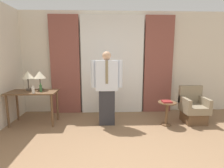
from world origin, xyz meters
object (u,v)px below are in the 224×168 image
at_px(desk, 33,97).
at_px(bottle_near_edge, 33,90).
at_px(armchair, 193,109).
at_px(person, 107,86).
at_px(bottle_by_lamp, 41,88).
at_px(side_table, 167,109).
at_px(table_lamp_right, 40,76).
at_px(book, 167,102).
at_px(table_lamp_left, 28,76).

xyz_separation_m(desk, bottle_near_edge, (0.10, -0.21, 0.19)).
xyz_separation_m(bottle_near_edge, armchair, (3.60, 0.16, -0.50)).
bearing_deg(person, bottle_by_lamp, 178.00).
bearing_deg(armchair, side_table, -166.90).
relative_size(table_lamp_right, bottle_near_edge, 2.76).
height_order(bottle_by_lamp, armchair, bottle_by_lamp).
xyz_separation_m(desk, side_table, (3.02, -0.21, -0.27)).
bearing_deg(armchair, desk, 179.23).
xyz_separation_m(person, armchair, (2.03, 0.05, -0.56)).
bearing_deg(side_table, book, -137.77).
xyz_separation_m(table_lamp_left, person, (1.81, -0.23, -0.21)).
bearing_deg(bottle_by_lamp, desk, 165.67).
bearing_deg(table_lamp_left, bottle_by_lamp, -27.51).
distance_m(bottle_near_edge, bottle_by_lamp, 0.19).
bearing_deg(book, desk, 175.62).
bearing_deg(bottle_near_edge, table_lamp_left, 125.33).
bearing_deg(desk, armchair, -0.77).
bearing_deg(table_lamp_right, bottle_by_lamp, -68.24).
distance_m(bottle_by_lamp, side_table, 2.85).
xyz_separation_m(desk, armchair, (3.70, -0.05, -0.31)).
relative_size(table_lamp_left, table_lamp_right, 1.00).
distance_m(bottle_near_edge, person, 1.58).
xyz_separation_m(bottle_by_lamp, armchair, (3.50, 0.00, -0.52)).
relative_size(desk, table_lamp_right, 2.42).
height_order(desk, bottle_by_lamp, bottle_by_lamp).
bearing_deg(bottle_by_lamp, book, -3.62).
relative_size(table_lamp_right, side_table, 0.82).
bearing_deg(bottle_near_edge, person, 3.76).
relative_size(bottle_by_lamp, side_table, 0.36).
distance_m(desk, book, 3.00).
relative_size(person, armchair, 1.96).
height_order(desk, table_lamp_right, table_lamp_right).
height_order(bottle_near_edge, book, bottle_near_edge).
xyz_separation_m(table_lamp_left, armchair, (3.84, -0.17, -0.78)).
xyz_separation_m(bottle_by_lamp, book, (2.79, -0.18, -0.29)).
xyz_separation_m(table_lamp_right, book, (2.86, -0.35, -0.55)).
bearing_deg(desk, bottle_by_lamp, -14.33).
relative_size(table_lamp_right, person, 0.27).
bearing_deg(armchair, bottle_near_edge, -177.50).
relative_size(desk, armchair, 1.27).
bearing_deg(side_table, table_lamp_left, 173.94).
relative_size(table_lamp_left, armchair, 0.53).
xyz_separation_m(table_lamp_right, armchair, (3.57, -0.17, -0.78)).
bearing_deg(table_lamp_right, armchair, -2.81).
xyz_separation_m(table_lamp_left, side_table, (3.15, -0.33, -0.74)).
distance_m(person, armchair, 2.11).
bearing_deg(side_table, person, 175.50).
bearing_deg(person, bottle_near_edge, -176.24).
relative_size(desk, person, 0.65).
bearing_deg(person, side_table, -4.50).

